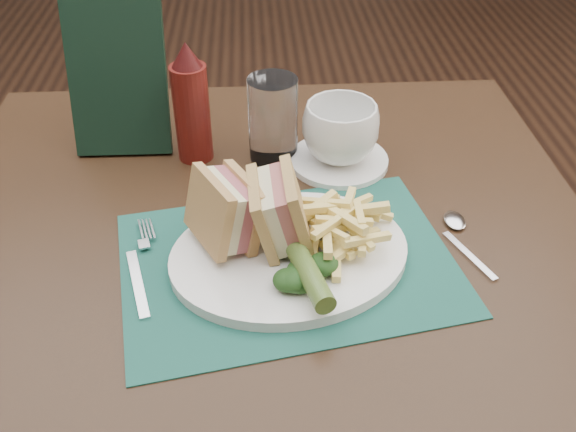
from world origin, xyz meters
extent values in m
plane|color=black|center=(0.00, 0.00, 0.00)|extent=(7.00, 7.00, 0.00)
cube|color=#195045|center=(0.03, -0.62, 0.75)|extent=(0.45, 0.36, 0.00)
cylinder|color=#446125|center=(0.05, -0.68, 0.79)|extent=(0.05, 0.12, 0.03)
cylinder|color=white|center=(0.12, -0.39, 0.76)|extent=(0.16, 0.16, 0.01)
imported|color=white|center=(0.12, -0.39, 0.80)|extent=(0.15, 0.15, 0.09)
cylinder|color=silver|center=(0.02, -0.37, 0.81)|extent=(0.10, 0.10, 0.13)
cube|color=black|center=(-0.21, -0.31, 0.87)|extent=(0.15, 0.09, 0.23)
camera|label=1|loc=(0.00, -1.21, 1.29)|focal=40.00mm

